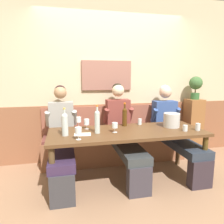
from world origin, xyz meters
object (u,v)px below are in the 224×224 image
Objects in this scene: dining_table at (127,136)px; water_tumbler_center at (185,128)px; water_tumbler_right at (140,122)px; wine_glass_near_bucket at (115,126)px; wall_bench at (115,145)px; wine_bottle_clear_water at (65,124)px; wine_glass_mid_left at (79,120)px; wine_glass_center_front at (65,124)px; wine_bottle_green_tall at (125,116)px; wine_glass_left_end at (87,122)px; water_tumbler_left at (198,127)px; person_left_seat at (174,127)px; wine_bottle_amber_mid at (97,121)px; potted_plant at (196,85)px; ice_bucket at (172,120)px; wine_glass_by_bottle at (78,131)px; person_right_seat at (123,130)px; person_center_right_seat at (62,134)px.

water_tumbler_center is (0.76, -0.19, 0.12)m from dining_table.
wine_glass_near_bucket is at bearing -144.02° from water_tumbler_right.
dining_table is at bearing -90.00° from wall_bench.
water_tumbler_center is (0.94, -0.15, -0.05)m from wine_glass_near_bucket.
wine_bottle_clear_water is at bearing -137.89° from wall_bench.
wine_glass_mid_left is (-0.63, -0.39, 0.55)m from wall_bench.
wine_glass_near_bucket reaches higher than dining_table.
wine_glass_center_front is at bearing 166.72° from water_tumbler_center.
wine_bottle_green_tall is 2.20× the size of wine_glass_mid_left.
wine_glass_left_end is 1.35m from water_tumbler_center.
water_tumbler_center is (-0.19, 0.01, -0.01)m from water_tumbler_left.
wine_bottle_green_tall reaches higher than wine_glass_center_front.
wine_bottle_green_tall is at bearing -175.76° from person_left_seat.
wine_bottle_amber_mid is at bearing -154.86° from water_tumbler_right.
wine_glass_left_end is 1.56× the size of water_tumbler_right.
potted_plant reaches higher than wine_glass_center_front.
wine_glass_left_end is at bearing -165.88° from potted_plant.
ice_bucket is 1.57× the size of wine_glass_by_bottle.
potted_plant reaches higher than wine_bottle_green_tall.
wine_bottle_amber_mid is 2.10m from potted_plant.
potted_plant reaches higher than dining_table.
wine_glass_near_bucket reaches higher than water_tumbler_right.
person_right_seat is at bearing -83.77° from wall_bench.
wine_glass_center_front is (-1.51, 0.12, -0.01)m from ice_bucket.
wine_glass_by_bottle is 1.82× the size of water_tumbler_center.
wine_glass_near_bucket is 1.45× the size of water_tumbler_right.
water_tumbler_center is (0.07, -0.25, -0.06)m from ice_bucket.
wine_bottle_amber_mid is (-0.46, -0.30, 0.01)m from wine_bottle_green_tall.
potted_plant is at bearing 9.34° from person_center_right_seat.
wine_glass_by_bottle is 1.62m from water_tumbler_left.
ice_bucket is 0.47m from water_tumbler_right.
water_tumbler_right is (0.25, 0.03, -0.10)m from wine_bottle_green_tall.
wine_glass_center_front is 1.63m from water_tumbler_center.
wine_glass_near_bucket is (0.45, -0.35, -0.03)m from wine_glass_mid_left.
water_tumbler_center is (0.72, -0.53, 0.12)m from person_right_seat.
wine_bottle_clear_water is 1.17m from water_tumbler_right.
wall_bench is 1.26m from water_tumbler_center.
water_tumbler_center is (1.17, -0.16, -0.12)m from wine_bottle_amber_mid.
dining_table is 0.79m from water_tumbler_center.
dining_table is at bearing -22.49° from wine_glass_left_end.
water_tumbler_right is (-0.66, 0.50, -0.00)m from water_tumbler_left.
person_center_right_seat is 2.50m from potted_plant.
potted_plant is at bearing 50.97° from water_tumbler_center.
wine_glass_near_bucket is at bearing -160.48° from person_left_seat.
wine_glass_mid_left is 0.93m from water_tumbler_right.
person_right_seat is at bearing -165.32° from potted_plant.
potted_plant reaches higher than water_tumbler_left.
wall_bench reaches higher than water_tumbler_center.
person_right_seat reaches higher than ice_bucket.
wine_bottle_amber_mid reaches higher than wine_glass_center_front.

